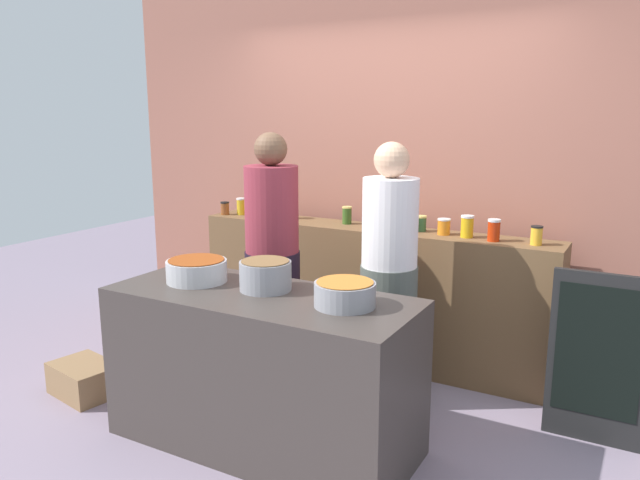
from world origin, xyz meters
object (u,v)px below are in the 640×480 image
(cook_in_cap, at_px, (389,288))
(preserve_jar_10, at_px, (536,235))
(preserve_jar_0, at_px, (225,208))
(preserve_jar_4, at_px, (347,215))
(preserve_jar_8, at_px, (467,226))
(preserve_jar_1, at_px, (241,206))
(preserve_jar_6, at_px, (421,223))
(cook_with_tongs, at_px, (273,273))
(preserve_jar_5, at_px, (405,221))
(cooking_pot_right, at_px, (345,294))
(cooking_pot_center, at_px, (265,275))
(preserve_jar_2, at_px, (254,209))
(bread_crate, at_px, (85,379))
(preserve_jar_9, at_px, (494,230))
(chalkboard_sign, at_px, (598,359))
(preserve_jar_3, at_px, (290,210))
(preserve_jar_7, at_px, (444,227))
(cooking_pot_left, at_px, (197,271))

(cook_in_cap, bearing_deg, preserve_jar_10, 34.82)
(preserve_jar_0, xyz_separation_m, preserve_jar_4, (1.05, 0.11, 0.01))
(preserve_jar_8, bearing_deg, preserve_jar_1, 179.87)
(preserve_jar_6, height_order, cook_with_tongs, cook_with_tongs)
(preserve_jar_6, bearing_deg, preserve_jar_5, -144.41)
(preserve_jar_8, relative_size, cooking_pot_right, 0.48)
(preserve_jar_8, distance_m, cooking_pot_right, 1.38)
(preserve_jar_4, relative_size, preserve_jar_10, 1.07)
(cooking_pot_center, bearing_deg, preserve_jar_6, 73.82)
(preserve_jar_2, bearing_deg, preserve_jar_5, 0.96)
(cooking_pot_center, distance_m, bread_crate, 1.60)
(preserve_jar_2, height_order, preserve_jar_9, preserve_jar_9)
(cooking_pot_center, xyz_separation_m, chalkboard_sign, (1.63, 0.84, -0.46))
(preserve_jar_3, height_order, cook_in_cap, cook_in_cap)
(preserve_jar_2, height_order, cook_in_cap, cook_in_cap)
(preserve_jar_1, height_order, cook_with_tongs, cook_with_tongs)
(cooking_pot_right, distance_m, cook_with_tongs, 1.11)
(cooking_pot_center, bearing_deg, cook_in_cap, 61.44)
(preserve_jar_7, bearing_deg, cooking_pot_right, -92.56)
(preserve_jar_10, xyz_separation_m, cooking_pot_center, (-1.18, -1.29, -0.11))
(preserve_jar_9, bearing_deg, preserve_jar_6, 170.64)
(preserve_jar_1, distance_m, bread_crate, 1.77)
(preserve_jar_7, distance_m, chalkboard_sign, 1.29)
(cook_in_cap, xyz_separation_m, bread_crate, (-1.76, -0.91, -0.65))
(preserve_jar_7, distance_m, bread_crate, 2.60)
(preserve_jar_7, distance_m, preserve_jar_8, 0.17)
(preserve_jar_6, height_order, preserve_jar_8, preserve_jar_8)
(preserve_jar_1, xyz_separation_m, preserve_jar_10, (2.31, -0.02, -0.01))
(preserve_jar_0, bearing_deg, chalkboard_sign, -8.18)
(preserve_jar_9, distance_m, cook_with_tongs, 1.48)
(preserve_jar_8, bearing_deg, chalkboard_sign, -27.77)
(cook_with_tongs, bearing_deg, preserve_jar_6, 44.32)
(preserve_jar_0, distance_m, cook_in_cap, 1.76)
(preserve_jar_0, distance_m, cooking_pot_left, 1.54)
(preserve_jar_3, relative_size, preserve_jar_5, 0.89)
(preserve_jar_3, bearing_deg, preserve_jar_7, -1.42)
(preserve_jar_6, xyz_separation_m, cook_in_cap, (0.02, -0.61, -0.31))
(preserve_jar_0, height_order, preserve_jar_8, preserve_jar_8)
(preserve_jar_0, xyz_separation_m, preserve_jar_2, (0.27, 0.02, 0.01))
(preserve_jar_2, distance_m, preserve_jar_3, 0.30)
(preserve_jar_0, relative_size, preserve_jar_8, 0.71)
(preserve_jar_0, height_order, preserve_jar_5, preserve_jar_5)
(chalkboard_sign, bearing_deg, preserve_jar_2, 170.51)
(cooking_pot_right, height_order, cook_in_cap, cook_in_cap)
(preserve_jar_1, distance_m, cooking_pot_right, 2.13)
(cooking_pot_left, bearing_deg, preserve_jar_1, 116.75)
(preserve_jar_5, bearing_deg, preserve_jar_0, -178.41)
(preserve_jar_5, relative_size, bread_crate, 0.35)
(preserve_jar_5, height_order, preserve_jar_8, preserve_jar_5)
(preserve_jar_4, xyz_separation_m, preserve_jar_7, (0.76, -0.04, -0.01))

